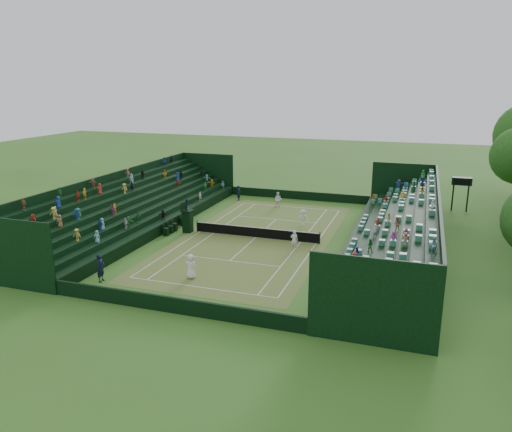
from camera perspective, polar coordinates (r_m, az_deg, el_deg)
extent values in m
plane|color=#37631F|center=(44.77, 0.00, -2.47)|extent=(160.00, 160.00, 0.00)
cube|color=#417E2A|center=(44.77, 0.00, -2.47)|extent=(12.97, 26.77, 0.01)
cube|color=black|center=(59.40, 4.91, 2.38)|extent=(17.17, 0.20, 1.00)
cube|color=black|center=(30.96, -9.58, -9.98)|extent=(17.17, 0.20, 1.00)
cube|color=black|center=(42.80, 10.84, -2.88)|extent=(0.20, 31.77, 1.00)
cube|color=black|center=(47.90, -9.66, -0.89)|extent=(0.20, 31.77, 1.00)
cube|color=black|center=(42.74, 11.51, -2.94)|extent=(0.80, 32.00, 1.00)
cube|color=black|center=(42.59, 12.59, -2.75)|extent=(0.80, 32.00, 1.45)
cube|color=black|center=(42.46, 13.68, -2.56)|extent=(0.80, 32.00, 1.90)
cube|color=black|center=(42.34, 14.77, -2.36)|extent=(0.80, 32.00, 2.35)
cube|color=black|center=(42.24, 15.87, -2.16)|extent=(0.80, 32.00, 2.80)
cube|color=black|center=(42.16, 16.98, -1.96)|extent=(0.80, 32.00, 3.25)
cube|color=black|center=(42.09, 18.09, -1.76)|extent=(0.80, 32.00, 3.70)
cube|color=black|center=(42.04, 19.20, -1.55)|extent=(0.80, 32.00, 4.15)
cube|color=black|center=(41.96, 19.92, -1.12)|extent=(0.20, 32.00, 4.90)
cube|color=black|center=(48.13, -10.19, -0.83)|extent=(0.80, 32.00, 1.00)
cube|color=black|center=(48.45, -11.03, -0.49)|extent=(0.80, 32.00, 1.45)
cube|color=black|center=(48.79, -11.86, -0.16)|extent=(0.80, 32.00, 1.90)
cube|color=black|center=(49.13, -12.68, 0.18)|extent=(0.80, 32.00, 2.35)
cube|color=black|center=(49.49, -13.49, 0.50)|extent=(0.80, 32.00, 2.80)
cube|color=black|center=(49.86, -14.29, 0.83)|extent=(0.80, 32.00, 3.25)
cube|color=black|center=(50.24, -15.07, 1.14)|extent=(0.80, 32.00, 3.70)
cube|color=black|center=(50.63, -15.85, 1.46)|extent=(0.80, 32.00, 4.15)
cube|color=black|center=(50.82, -16.34, 1.90)|extent=(0.20, 32.00, 4.90)
cylinder|color=black|center=(46.71, -6.74, -1.15)|extent=(0.10, 0.10, 1.06)
cylinder|color=black|center=(43.20, 7.30, -2.52)|extent=(0.10, 0.10, 1.06)
cube|color=black|center=(44.63, 0.00, -1.91)|extent=(11.57, 0.02, 0.86)
cube|color=white|center=(44.50, 0.00, -1.33)|extent=(11.57, 0.04, 0.07)
cylinder|color=black|center=(57.81, 21.55, 2.03)|extent=(0.16, 0.16, 3.00)
cylinder|color=black|center=(57.91, 23.03, 1.91)|extent=(0.16, 0.16, 3.00)
cube|color=black|center=(57.51, 22.47, 3.71)|extent=(2.00, 1.00, 0.80)
cube|color=black|center=(46.52, -7.81, -0.65)|extent=(0.78, 0.78, 2.01)
cube|color=black|center=(46.25, -7.86, 0.62)|extent=(1.00, 1.00, 0.11)
cube|color=black|center=(46.32, -8.31, 1.12)|extent=(0.09, 1.00, 0.78)
imported|color=black|center=(46.11, -7.88, 1.31)|extent=(0.52, 0.60, 1.04)
cube|color=black|center=(45.94, -10.23, -1.78)|extent=(0.45, 0.45, 0.73)
cube|color=black|center=(45.92, -10.51, -1.21)|extent=(0.05, 0.45, 0.45)
cube|color=black|center=(46.61, -9.76, -1.52)|extent=(0.45, 0.45, 0.73)
cube|color=black|center=(46.59, -10.03, -0.95)|extent=(0.05, 0.45, 0.45)
cube|color=black|center=(47.29, -9.31, -1.25)|extent=(0.45, 0.45, 0.73)
cube|color=black|center=(47.27, -9.57, -0.70)|extent=(0.05, 0.45, 0.45)
cube|color=black|center=(48.82, -8.33, -0.69)|extent=(0.45, 0.45, 0.73)
cube|color=black|center=(48.80, -8.58, -0.16)|extent=(0.05, 0.45, 0.45)
cube|color=black|center=(49.50, -7.91, -0.46)|extent=(0.45, 0.45, 0.73)
cube|color=black|center=(49.48, -8.17, 0.07)|extent=(0.05, 0.45, 0.45)
cube|color=black|center=(50.19, -7.51, -0.22)|extent=(0.45, 0.45, 0.73)
cube|color=black|center=(50.17, -7.76, 0.30)|extent=(0.05, 0.45, 0.45)
imported|color=white|center=(35.67, -7.45, -5.75)|extent=(1.02, 0.83, 1.79)
imported|color=silver|center=(41.45, 4.39, -2.75)|extent=(0.66, 0.48, 1.69)
imported|color=white|center=(55.38, 2.55, 1.88)|extent=(0.90, 0.73, 1.73)
imported|color=white|center=(48.52, 5.39, -0.18)|extent=(1.15, 0.89, 1.58)
imported|color=black|center=(58.61, -1.96, 2.64)|extent=(0.50, 0.69, 1.77)
imported|color=black|center=(36.49, -17.33, -5.68)|extent=(0.55, 0.77, 2.00)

